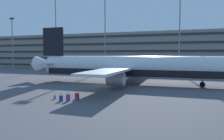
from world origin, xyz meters
TOP-DOWN VIEW (x-y plane):
  - ground_plane at (0.00, 0.00)m, footprint 600.00×600.00m
  - terminal_structure at (0.00, 47.53)m, footprint 176.03×18.98m
  - airliner at (4.07, 3.26)m, footprint 39.89×32.12m
  - light_mast_far_left at (-49.62, 31.22)m, footprint 1.80×0.50m
  - light_mast_left at (-29.93, 31.22)m, footprint 1.80×0.50m
  - light_mast_center_left at (-11.12, 31.22)m, footprint 1.80×0.50m
  - light_mast_center_right at (12.23, 31.22)m, footprint 1.80×0.50m
  - suitcase_small at (0.89, -13.94)m, footprint 0.47×0.37m
  - suitcase_orange at (2.00, -12.10)m, footprint 0.48×0.26m
  - suitcase_navy at (1.62, -13.60)m, footprint 0.40×0.48m
  - backpack_black at (2.69, -13.01)m, footprint 0.28×0.37m
  - backpack_upright at (-0.55, -13.13)m, footprint 0.40×0.32m

SIDE VIEW (x-z plane):
  - ground_plane at x=0.00m, z-range 0.00..0.00m
  - backpack_black at x=2.69m, z-range -0.03..0.51m
  - backpack_upright at x=-0.55m, z-range -0.03..0.52m
  - suitcase_small at x=0.89m, z-range -0.09..0.84m
  - suitcase_orange at x=2.00m, z-range -0.06..0.85m
  - suitcase_navy at x=1.62m, z-range -0.09..0.95m
  - airliner at x=4.07m, z-range -2.42..8.63m
  - terminal_structure at x=0.00m, z-range 0.00..13.41m
  - light_mast_far_left at x=-49.62m, z-range 1.66..21.31m
  - light_mast_center_right at x=12.23m, z-range 1.73..26.64m
  - light_mast_center_left at x=-11.12m, z-range 1.74..26.96m
  - light_mast_left at x=-29.93m, z-range 1.75..28.19m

